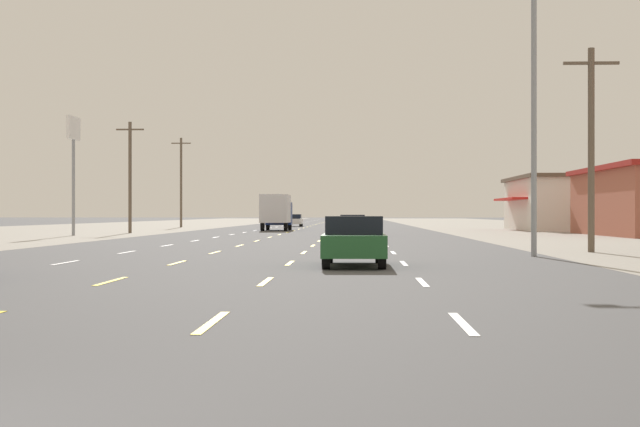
# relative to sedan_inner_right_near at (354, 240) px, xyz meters

# --- Properties ---
(ground_plane) EXTENTS (572.00, 572.00, 0.00)m
(ground_plane) POSITION_rel_sedan_inner_right_near_xyz_m (-3.73, 45.36, -0.76)
(ground_plane) COLOR #4C4C4F
(lot_apron_left) EXTENTS (28.00, 440.00, 0.01)m
(lot_apron_left) POSITION_rel_sedan_inner_right_near_xyz_m (-28.48, 45.36, -0.75)
(lot_apron_left) COLOR gray
(lot_apron_left) RESTS_ON ground
(lot_apron_right) EXTENTS (28.00, 440.00, 0.01)m
(lot_apron_right) POSITION_rel_sedan_inner_right_near_xyz_m (21.02, 45.36, -0.75)
(lot_apron_right) COLOR gray
(lot_apron_right) RESTS_ON ground
(lane_markings) EXTENTS (10.64, 227.60, 0.01)m
(lane_markings) POSITION_rel_sedan_inner_right_near_xyz_m (-3.73, 83.86, -0.75)
(lane_markings) COLOR white
(lane_markings) RESTS_ON ground
(sedan_inner_right_near) EXTENTS (1.80, 4.50, 1.46)m
(sedan_inner_right_near) POSITION_rel_sedan_inner_right_near_xyz_m (0.00, 0.00, 0.00)
(sedan_inner_right_near) COLOR #235B2D
(sedan_inner_right_near) RESTS_ON ground
(sedan_inner_right_mid) EXTENTS (1.80, 4.50, 1.46)m
(sedan_inner_right_mid) POSITION_rel_sedan_inner_right_near_xyz_m (-0.14, 34.46, 0.00)
(sedan_inner_right_mid) COLOR #4C196B
(sedan_inner_right_mid) RESTS_ON ground
(box_truck_inner_left_midfar) EXTENTS (2.40, 7.20, 3.23)m
(box_truck_inner_left_midfar) POSITION_rel_sedan_inner_right_near_xyz_m (-7.10, 54.53, 1.08)
(box_truck_inner_left_midfar) COLOR navy
(box_truck_inner_left_midfar) RESTS_ON ground
(sedan_inner_left_far) EXTENTS (1.80, 4.50, 1.46)m
(sedan_inner_left_far) POSITION_rel_sedan_inner_right_near_xyz_m (-7.16, 79.80, 0.00)
(sedan_inner_left_far) COLOR white
(sedan_inner_left_far) RESTS_ON ground
(storefront_right_row_2) EXTENTS (11.31, 15.49, 5.01)m
(storefront_right_row_2) POSITION_rel_sedan_inner_right_near_xyz_m (20.01, 58.24, 1.77)
(storefront_right_row_2) COLOR silver
(storefront_right_row_2) RESTS_ON ground
(pole_sign_left_row_2) EXTENTS (0.24, 2.45, 8.29)m
(pole_sign_left_row_2) POSITION_rel_sedan_inner_right_near_xyz_m (-19.59, 35.39, 5.68)
(pole_sign_left_row_2) COLOR gray
(pole_sign_left_row_2) RESTS_ON ground
(streetlight_right_row_0) EXTENTS (4.56, 0.26, 10.38)m
(streetlight_right_row_0) POSITION_rel_sedan_inner_right_near_xyz_m (5.97, 6.10, 5.27)
(streetlight_right_row_0) COLOR gray
(streetlight_right_row_0) RESTS_ON ground
(utility_pole_right_row_0) EXTENTS (2.20, 0.26, 8.10)m
(utility_pole_right_row_0) POSITION_rel_sedan_inner_right_near_xyz_m (9.39, 9.71, 3.49)
(utility_pole_right_row_0) COLOR brown
(utility_pole_right_row_0) RESTS_ON ground
(utility_pole_left_row_1) EXTENTS (2.20, 0.26, 8.76)m
(utility_pole_left_row_1) POSITION_rel_sedan_inner_right_near_xyz_m (-17.68, 43.54, 3.82)
(utility_pole_left_row_1) COLOR brown
(utility_pole_left_row_1) RESTS_ON ground
(utility_pole_left_row_2) EXTENTS (2.20, 0.26, 10.02)m
(utility_pole_left_row_2) POSITION_rel_sedan_inner_right_near_xyz_m (-19.44, 73.15, 4.45)
(utility_pole_left_row_2) COLOR brown
(utility_pole_left_row_2) RESTS_ON ground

